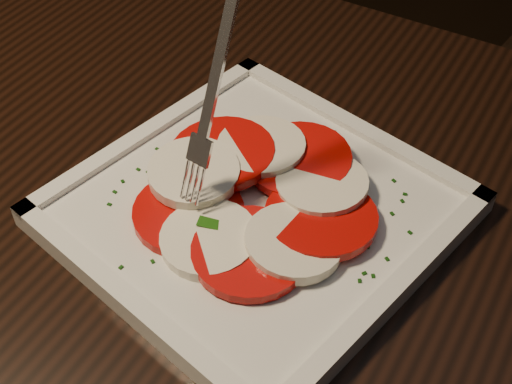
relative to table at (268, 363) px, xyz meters
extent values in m
cube|color=black|center=(0.00, 0.00, 0.08)|extent=(1.25, 0.88, 0.04)
cylinder|color=black|center=(-0.56, 0.30, -0.30)|extent=(0.06, 0.06, 0.71)
cylinder|color=black|center=(-0.05, 0.56, -0.45)|extent=(0.04, 0.04, 0.41)
cylinder|color=black|center=(-0.02, 0.92, -0.45)|extent=(0.04, 0.04, 0.41)
cube|color=silver|center=(-0.05, 0.06, 0.11)|extent=(0.31, 0.31, 0.01)
cylinder|color=#C20405|center=(-0.09, 0.02, 0.12)|extent=(0.09, 0.09, 0.01)
cylinder|color=white|center=(-0.06, 0.00, 0.12)|extent=(0.07, 0.07, 0.01)
cylinder|color=#C20405|center=(-0.02, 0.01, 0.12)|extent=(0.09, 0.09, 0.01)
cylinder|color=white|center=(0.00, 0.03, 0.12)|extent=(0.07, 0.07, 0.02)
cylinder|color=#C20405|center=(0.00, 0.07, 0.12)|extent=(0.09, 0.09, 0.01)
cylinder|color=white|center=(-0.01, 0.10, 0.12)|extent=(0.07, 0.07, 0.01)
cylinder|color=#C20405|center=(-0.04, 0.11, 0.13)|extent=(0.09, 0.09, 0.02)
cylinder|color=white|center=(-0.08, 0.10, 0.13)|extent=(0.07, 0.07, 0.01)
cylinder|color=#C20405|center=(-0.10, 0.08, 0.13)|extent=(0.09, 0.09, 0.01)
cylinder|color=white|center=(-0.10, 0.05, 0.13)|extent=(0.07, 0.07, 0.01)
cube|color=#1D530E|center=(-0.04, 0.12, 0.12)|extent=(0.03, 0.03, 0.00)
cube|color=#1D530E|center=(0.02, 0.05, 0.12)|extent=(0.03, 0.03, 0.00)
cube|color=#1D530E|center=(-0.06, 0.12, 0.12)|extent=(0.03, 0.04, 0.00)
cube|color=#1D530E|center=(-0.03, 0.02, 0.12)|extent=(0.03, 0.01, 0.01)
cube|color=#1D530E|center=(-0.09, 0.08, 0.12)|extent=(0.04, 0.03, 0.00)
cube|color=#1D530E|center=(-0.01, 0.08, 0.12)|extent=(0.03, 0.02, 0.00)
cube|color=#1D530E|center=(-0.04, 0.09, 0.12)|extent=(0.04, 0.03, 0.01)
cube|color=#1D530E|center=(-0.05, 0.02, 0.12)|extent=(0.04, 0.02, 0.00)
cube|color=#0E3609|center=(-0.02, 0.14, 0.11)|extent=(0.00, 0.00, 0.00)
cube|color=#0E3609|center=(-0.13, 0.12, 0.11)|extent=(0.00, 0.00, 0.00)
cube|color=#0E3609|center=(-0.06, 0.15, 0.11)|extent=(0.00, 0.00, 0.00)
cube|color=#0E3609|center=(-0.10, -0.05, 0.11)|extent=(0.00, 0.00, 0.00)
cube|color=#0E3609|center=(-0.16, 0.06, 0.11)|extent=(0.00, 0.00, 0.00)
cube|color=#0E3609|center=(-0.12, 0.13, 0.11)|extent=(0.00, 0.00, 0.00)
cube|color=#0E3609|center=(-0.15, 0.04, 0.11)|extent=(0.00, 0.00, 0.00)
cube|color=#0E3609|center=(0.04, 0.07, 0.11)|extent=(0.00, 0.00, 0.00)
cube|color=#0E3609|center=(0.06, 0.10, 0.11)|extent=(0.00, 0.00, 0.00)
cube|color=#0E3609|center=(-0.04, 0.17, 0.11)|extent=(0.00, 0.00, 0.00)
cube|color=#0E3609|center=(-0.15, -0.01, 0.11)|extent=(0.00, 0.00, 0.00)
cube|color=#0E3609|center=(0.05, 0.12, 0.11)|extent=(0.00, 0.00, 0.00)
cube|color=#0E3609|center=(0.04, 0.13, 0.11)|extent=(0.00, 0.00, 0.00)
cube|color=#0E3609|center=(0.02, 0.11, 0.11)|extent=(0.00, 0.00, 0.00)
cube|color=#0E3609|center=(0.04, 0.08, 0.11)|extent=(0.00, 0.00, 0.00)
cube|color=#0E3609|center=(-0.15, 0.04, 0.11)|extent=(0.00, 0.00, 0.00)
cube|color=#0E3609|center=(0.04, 0.11, 0.11)|extent=(0.00, 0.00, 0.00)
cube|color=#0E3609|center=(-0.12, 0.12, 0.11)|extent=(0.00, 0.00, 0.00)
cube|color=#0E3609|center=(0.06, 0.06, 0.11)|extent=(0.00, 0.00, 0.00)
cube|color=#0E3609|center=(0.06, 0.04, 0.11)|extent=(0.00, 0.00, 0.00)
cube|color=#0E3609|center=(-0.12, -0.01, 0.11)|extent=(0.00, 0.00, 0.00)
cube|color=#0E3609|center=(-0.16, 0.02, 0.11)|extent=(0.00, 0.00, 0.00)
cube|color=#0E3609|center=(-0.13, 0.08, 0.11)|extent=(0.00, 0.00, 0.00)
cube|color=#0E3609|center=(0.05, 0.04, 0.11)|extent=(0.00, 0.00, 0.00)
cube|color=#0E3609|center=(-0.15, 0.00, 0.11)|extent=(0.00, 0.00, 0.00)
cube|color=#0E3609|center=(0.03, 0.14, 0.11)|extent=(0.00, 0.00, 0.00)
cube|color=#0E3609|center=(-0.08, -0.03, 0.11)|extent=(0.00, 0.00, 0.00)
cube|color=#0E3609|center=(0.05, 0.04, 0.11)|extent=(0.00, 0.00, 0.00)
cube|color=#0E3609|center=(-0.14, 0.06, 0.11)|extent=(0.00, 0.00, 0.00)
cube|color=#0E3609|center=(-0.02, -0.03, 0.11)|extent=(0.00, 0.00, 0.00)
camera|label=1|loc=(0.17, -0.27, 0.53)|focal=50.00mm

